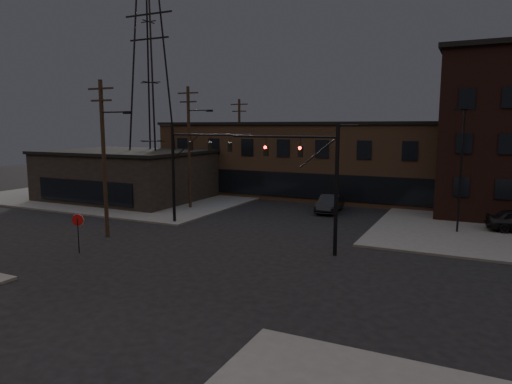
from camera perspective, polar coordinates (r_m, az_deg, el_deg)
ground at (r=27.24m, az=-6.34°, el=-8.57°), size 140.00×140.00×0.00m
sidewalk_nw at (r=57.39m, az=-13.26°, el=0.21°), size 30.00×30.00×0.15m
building_row at (r=52.08m, az=10.25°, el=3.85°), size 40.00×12.00×8.00m
building_left at (r=51.28m, az=-15.84°, el=1.92°), size 16.00×12.00×5.00m
traffic_signal_near at (r=28.04m, az=7.82°, el=2.18°), size 7.12×0.24×8.00m
traffic_signal_far at (r=36.58m, az=-8.71°, el=3.68°), size 7.12×0.24×8.00m
stop_sign at (r=30.35m, az=-21.38°, el=-3.76°), size 0.72×0.33×2.48m
utility_pole_near at (r=33.61m, az=-18.42°, el=4.43°), size 3.70×0.28×11.00m
utility_pole_mid at (r=43.56m, az=-8.30°, el=5.87°), size 3.70×0.28×11.50m
utility_pole_far at (r=54.41m, az=-2.09°, el=6.04°), size 2.20×0.28×11.00m
transmission_tower at (r=51.45m, az=-13.05°, el=13.20°), size 7.00×7.00×25.00m
lot_light_a at (r=36.11m, az=24.31°, el=3.79°), size 1.50×0.28×9.14m
car_crossing at (r=42.49m, az=9.21°, el=-1.42°), size 2.00×5.00×1.62m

